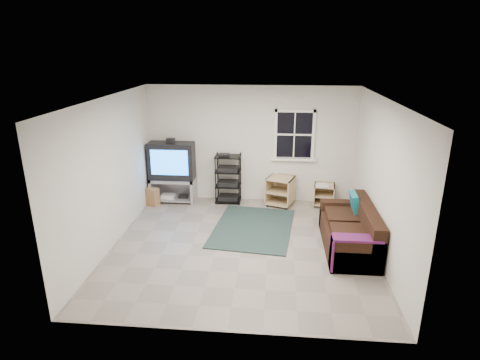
# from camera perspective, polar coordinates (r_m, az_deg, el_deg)

# --- Properties ---
(room) EXTENTS (4.60, 4.62, 4.60)m
(room) POSITION_cam_1_polar(r_m,az_deg,el_deg) (8.89, 7.72, 5.94)
(room) COLOR gray
(room) RESTS_ON ground
(tv_unit) EXTENTS (1.00, 0.50, 1.47)m
(tv_unit) POSITION_cam_1_polar(r_m,az_deg,el_deg) (9.11, -9.62, 1.81)
(tv_unit) COLOR #97989F
(tv_unit) RESTS_ON ground
(av_rack) EXTENTS (0.56, 0.41, 1.13)m
(av_rack) POSITION_cam_1_polar(r_m,az_deg,el_deg) (9.02, -1.68, -0.22)
(av_rack) COLOR black
(av_rack) RESTS_ON ground
(side_table_left) EXTENTS (0.69, 0.69, 0.64)m
(side_table_left) POSITION_cam_1_polar(r_m,az_deg,el_deg) (8.99, 5.85, -1.38)
(side_table_left) COLOR tan
(side_table_left) RESTS_ON ground
(side_table_right) EXTENTS (0.49, 0.49, 0.50)m
(side_table_right) POSITION_cam_1_polar(r_m,az_deg,el_deg) (9.11, 11.84, -1.82)
(side_table_right) COLOR tan
(side_table_right) RESTS_ON ground
(sofa) EXTENTS (0.82, 1.85, 0.85)m
(sofa) POSITION_cam_1_polar(r_m,az_deg,el_deg) (7.33, 15.47, -7.16)
(sofa) COLOR black
(sofa) RESTS_ON ground
(shag_rug) EXTENTS (1.68, 2.16, 0.02)m
(shag_rug) POSITION_cam_1_polar(r_m,az_deg,el_deg) (7.91, 1.87, -6.78)
(shag_rug) COLOR #312315
(shag_rug) RESTS_ON ground
(paper_bag) EXTENTS (0.33, 0.27, 0.40)m
(paper_bag) POSITION_cam_1_polar(r_m,az_deg,el_deg) (9.14, -12.38, -2.34)
(paper_bag) COLOR olive
(paper_bag) RESTS_ON ground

